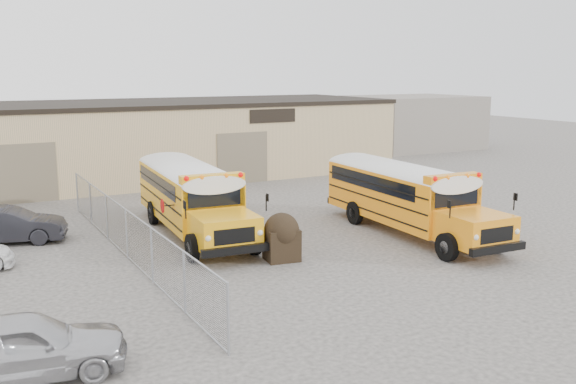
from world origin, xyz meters
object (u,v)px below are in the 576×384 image
school_bus_left (158,171)px  car_silver (23,346)px  tarp_bundle (282,236)px  school_bus_right (333,172)px  car_dark (8,225)px

school_bus_left → car_silver: size_ratio=2.31×
tarp_bundle → car_silver: size_ratio=0.39×
car_silver → school_bus_right: bearing=-42.9°
school_bus_left → school_bus_right: (7.56, -4.18, -0.02)m
school_bus_right → tarp_bundle: size_ratio=5.83×
school_bus_left → school_bus_right: bearing=-28.9°
school_bus_left → tarp_bundle: school_bus_left is taller
car_dark → tarp_bundle: bearing=-114.3°
tarp_bundle → car_dark: size_ratio=0.40×
school_bus_left → school_bus_right: 8.64m
tarp_bundle → car_dark: bearing=139.3°
school_bus_right → car_dark: (-14.84, 0.01, -0.96)m
school_bus_left → car_silver: bearing=-116.4°
school_bus_right → car_silver: bearing=-142.2°
school_bus_right → tarp_bundle: (-6.63, -7.05, -0.79)m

